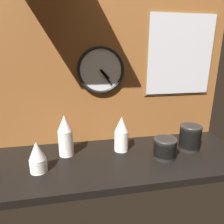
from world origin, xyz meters
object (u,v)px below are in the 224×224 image
bowl_stack_far_right (190,137)px  menu_board (180,55)px  cup_stack_center_left (65,135)px  cup_stack_left (37,157)px  bowl_stack_right (165,147)px  wall_clock (101,70)px  cup_stack_center_right (121,134)px

bowl_stack_far_right → menu_board: bearing=88.0°
cup_stack_center_left → bowl_stack_far_right: (0.77, -0.07, -0.04)m
cup_stack_left → menu_board: bearing=18.9°
bowl_stack_right → wall_clock: size_ratio=0.45×
bowl_stack_right → wall_clock: 0.61m
cup_stack_center_right → bowl_stack_right: cup_stack_center_right is taller
cup_stack_center_left → bowl_stack_far_right: size_ratio=1.54×
cup_stack_left → wall_clock: bearing=39.1°
cup_stack_center_right → menu_board: 0.66m
cup_stack_center_left → wall_clock: wall_clock is taller
cup_stack_left → bowl_stack_far_right: (0.90, 0.08, 0.00)m
cup_stack_center_left → wall_clock: 0.46m
bowl_stack_far_right → cup_stack_center_left: bearing=174.7°
cup_stack_left → bowl_stack_far_right: cup_stack_left is taller
cup_stack_center_left → wall_clock: size_ratio=0.83×
cup_stack_center_right → bowl_stack_right: (0.23, -0.14, -0.05)m
cup_stack_left → menu_board: (0.91, 0.31, 0.49)m
cup_stack_center_right → wall_clock: bearing=123.1°
cup_stack_left → wall_clock: 0.63m
cup_stack_center_left → wall_clock: bearing=32.6°
menu_board → wall_clock: bearing=-179.1°
bowl_stack_right → menu_board: bearing=55.4°
bowl_stack_right → bowl_stack_far_right: 0.21m
cup_stack_center_right → bowl_stack_right: bearing=-31.0°
cup_stack_center_right → bowl_stack_far_right: size_ratio=1.37×
bowl_stack_right → wall_clock: wall_clock is taller
bowl_stack_far_right → wall_clock: (-0.53, 0.22, 0.40)m
cup_stack_center_left → menu_board: (0.78, 0.16, 0.45)m
cup_stack_center_left → cup_stack_left: 0.21m
cup_stack_left → bowl_stack_right: cup_stack_left is taller
cup_stack_left → menu_board: 1.08m
cup_stack_center_left → cup_stack_left: bearing=-131.9°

